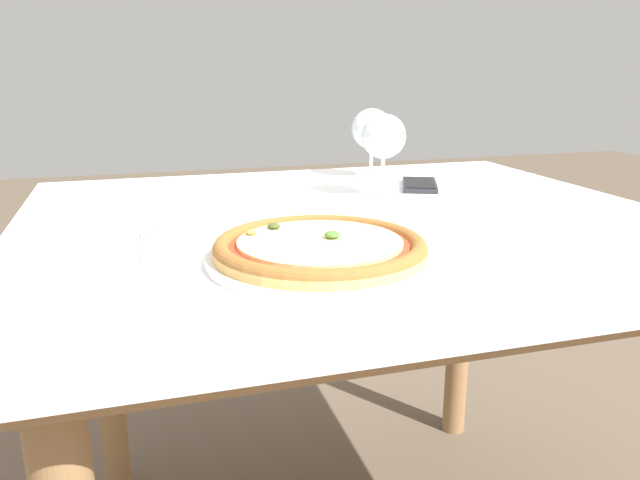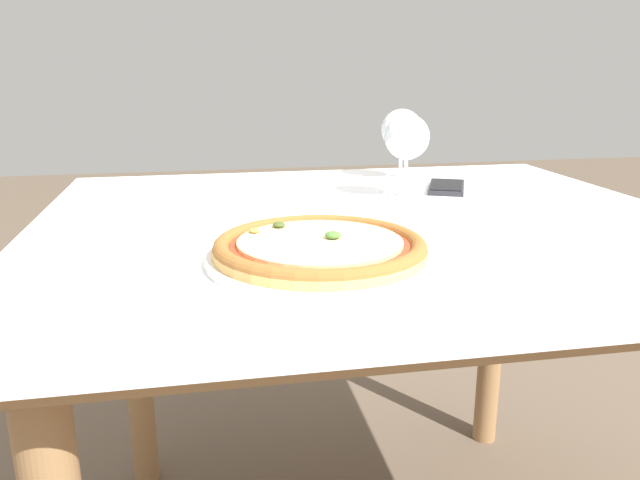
# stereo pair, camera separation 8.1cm
# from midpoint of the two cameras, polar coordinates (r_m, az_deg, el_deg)

# --- Properties ---
(dining_table) EXTENTS (1.11, 1.00, 0.73)m
(dining_table) POSITION_cam_midpoint_polar(r_m,az_deg,el_deg) (1.08, 1.00, -2.85)
(dining_table) COLOR #997047
(dining_table) RESTS_ON ground_plane
(pizza_plate) EXTENTS (0.30, 0.30, 0.04)m
(pizza_plate) POSITION_cam_midpoint_polar(r_m,az_deg,el_deg) (0.81, -2.85, -0.91)
(pizza_plate) COLOR white
(pizza_plate) RESTS_ON dining_table
(fork) EXTENTS (0.03, 0.17, 0.00)m
(fork) POSITION_cam_midpoint_polar(r_m,az_deg,el_deg) (0.95, -17.77, -0.20)
(fork) COLOR silver
(fork) RESTS_ON dining_table
(wine_glass_far_left) EXTENTS (0.09, 0.09, 0.16)m
(wine_glass_far_left) POSITION_cam_midpoint_polar(r_m,az_deg,el_deg) (1.42, 3.11, 9.98)
(wine_glass_far_left) COLOR silver
(wine_glass_far_left) RESTS_ON dining_table
(wine_glass_far_right) EXTENTS (0.09, 0.09, 0.16)m
(wine_glass_far_right) POSITION_cam_midpoint_polar(r_m,az_deg,el_deg) (1.21, 3.91, 9.27)
(wine_glass_far_right) COLOR silver
(wine_glass_far_right) RESTS_ON dining_table
(cell_phone) EXTENTS (0.12, 0.16, 0.01)m
(cell_phone) POSITION_cam_midpoint_polar(r_m,az_deg,el_deg) (1.33, 7.37, 5.02)
(cell_phone) COLOR #232328
(cell_phone) RESTS_ON dining_table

